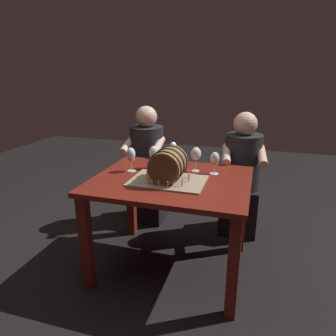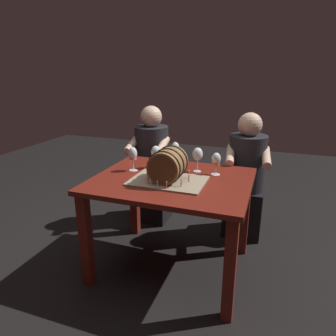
# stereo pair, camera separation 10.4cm
# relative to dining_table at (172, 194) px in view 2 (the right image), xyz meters

# --- Properties ---
(ground_plane) EXTENTS (8.00, 8.00, 0.00)m
(ground_plane) POSITION_rel_dining_table_xyz_m (0.00, 0.00, -0.62)
(ground_plane) COLOR black
(dining_table) EXTENTS (1.12, 0.91, 0.74)m
(dining_table) POSITION_rel_dining_table_xyz_m (0.00, 0.00, 0.00)
(dining_table) COLOR maroon
(dining_table) RESTS_ON ground
(barrel_cake) EXTENTS (0.52, 0.36, 0.24)m
(barrel_cake) POSITION_rel_dining_table_xyz_m (-0.01, -0.07, 0.23)
(barrel_cake) COLOR gray
(barrel_cake) RESTS_ON dining_table
(wine_glass_empty) EXTENTS (0.08, 0.08, 0.19)m
(wine_glass_empty) POSITION_rel_dining_table_xyz_m (0.13, 0.21, 0.26)
(wine_glass_empty) COLOR white
(wine_glass_empty) RESTS_ON dining_table
(wine_glass_white) EXTENTS (0.08, 0.08, 0.18)m
(wine_glass_white) POSITION_rel_dining_table_xyz_m (-0.20, 0.19, 0.24)
(wine_glass_white) COLOR white
(wine_glass_white) RESTS_ON dining_table
(wine_glass_amber) EXTENTS (0.07, 0.07, 0.17)m
(wine_glass_amber) POSITION_rel_dining_table_xyz_m (0.28, 0.19, 0.24)
(wine_glass_amber) COLOR white
(wine_glass_amber) RESTS_ON dining_table
(wine_glass_red) EXTENTS (0.07, 0.07, 0.21)m
(wine_glass_red) POSITION_rel_dining_table_xyz_m (-0.07, 0.27, 0.26)
(wine_glass_red) COLOR white
(wine_glass_red) RESTS_ON dining_table
(wine_glass_rose) EXTENTS (0.07, 0.07, 0.19)m
(wine_glass_rose) POSITION_rel_dining_table_xyz_m (-0.34, 0.07, 0.25)
(wine_glass_rose) COLOR white
(wine_glass_rose) RESTS_ON dining_table
(person_seated_left) EXTENTS (0.39, 0.48, 1.16)m
(person_seated_left) POSITION_rel_dining_table_xyz_m (-0.46, 0.72, -0.09)
(person_seated_left) COLOR black
(person_seated_left) RESTS_ON ground
(person_seated_right) EXTENTS (0.40, 0.49, 1.14)m
(person_seated_right) POSITION_rel_dining_table_xyz_m (0.46, 0.72, -0.10)
(person_seated_right) COLOR black
(person_seated_right) RESTS_ON ground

